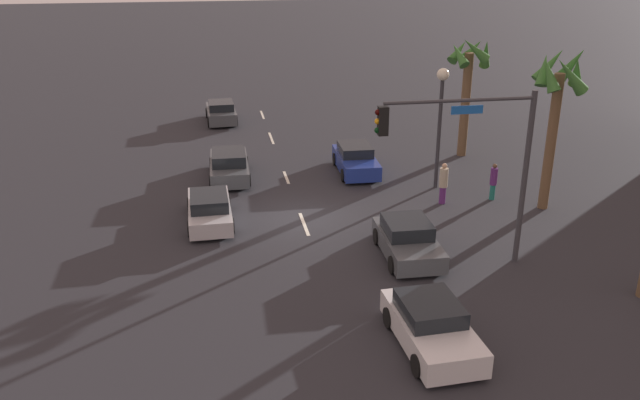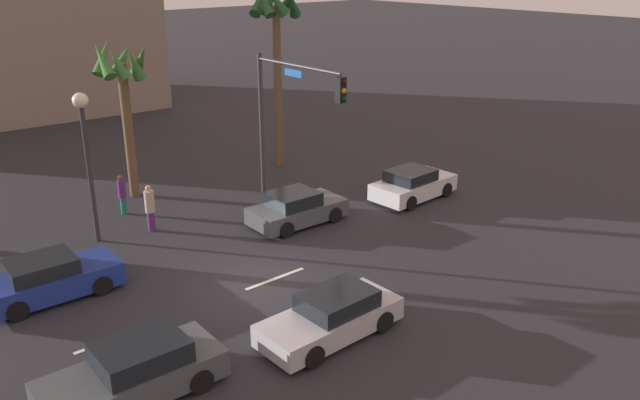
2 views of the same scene
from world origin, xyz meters
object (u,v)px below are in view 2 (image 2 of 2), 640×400
Objects in this scene: car_2 at (413,185)px; car_4 at (296,209)px; streetlamp at (85,138)px; pedestrian_0 at (122,194)px; car_5 at (135,373)px; pedestrian_1 at (150,207)px; palm_tree_2 at (276,27)px; traffic_signal at (287,107)px; palm_tree_1 at (123,81)px; car_1 at (332,317)px; car_0 at (50,279)px.

car_4 is (-5.76, 1.06, -0.01)m from car_2.
streetlamp is (-6.82, 3.49, 3.39)m from car_4.
car_5 is at bearing -113.09° from pedestrian_0.
streetlamp is 3.02× the size of pedestrian_1.
palm_tree_2 is at bearing 16.68° from streetlamp.
traffic_signal is 0.90× the size of palm_tree_1.
car_5 is 0.70× the size of traffic_signal.
car_4 is at bearing -63.96° from palm_tree_1.
palm_tree_2 reaches higher than palm_tree_1.
palm_tree_1 reaches higher than car_1.
palm_tree_1 is at bearing 116.04° from car_4.
car_0 is 0.98× the size of car_1.
traffic_signal is at bearing 36.42° from car_5.
car_4 is 2.32× the size of pedestrian_0.
car_1 is 5.53m from car_5.
pedestrian_0 is at bearing 47.55° from car_0.
car_0 is at bearing -154.71° from palm_tree_2.
palm_tree_1 is (-3.56, 7.29, 4.54)m from car_4.
pedestrian_1 is (5.02, 9.22, 0.33)m from car_5.
streetlamp reaches higher than car_5.
car_0 is at bearing -132.45° from pedestrian_0.
car_2 is (15.44, -1.29, -0.01)m from car_0.
streetlamp reaches higher than car_1.
car_0 is 6.35m from car_5.
palm_tree_1 reaches higher than traffic_signal.
car_1 is 0.76× the size of streetlamp.
car_5 is 0.78× the size of streetlamp.
car_0 is 0.94× the size of car_5.
car_2 and car_4 have the same top height.
traffic_signal is 7.74m from pedestrian_0.
car_0 is at bearing 175.21° from car_2.
car_0 is 2.23× the size of pedestrian_1.
car_2 is at bearing 31.08° from car_1.
car_5 is at bearing -162.02° from car_2.
palm_tree_2 is (14.05, 12.92, 6.29)m from car_5.
traffic_signal reaches higher than car_2.
pedestrian_1 is (-4.81, 3.10, 0.36)m from car_4.
streetlamp is at bearing 168.88° from pedestrian_1.
palm_tree_2 is (9.03, 3.71, 5.96)m from pedestrian_1.
pedestrian_1 is at bearing 168.75° from traffic_signal.
car_4 is 4.30m from traffic_signal.
traffic_signal is at bearing -30.92° from pedestrian_0.
streetlamp is at bearing 48.70° from car_0.
traffic_signal is 3.72× the size of pedestrian_0.
palm_tree_2 is at bearing 25.29° from car_0.
streetlamp is at bearing 168.79° from traffic_signal.
car_1 is 2.28× the size of pedestrian_1.
car_2 is 5.85m from car_4.
pedestrian_0 is (-4.88, 5.49, 0.27)m from car_4.
palm_tree_1 is (1.31, 1.80, 4.27)m from pedestrian_0.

